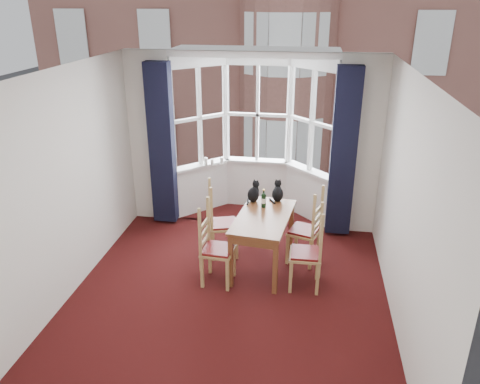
% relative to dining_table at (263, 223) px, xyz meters
% --- Properties ---
extents(floor, '(4.50, 4.50, 0.00)m').
position_rel_dining_table_xyz_m(floor, '(-0.35, -0.88, -0.68)').
color(floor, black).
rests_on(floor, ground).
extents(ceiling, '(4.50, 4.50, 0.00)m').
position_rel_dining_table_xyz_m(ceiling, '(-0.35, -0.88, 2.12)').
color(ceiling, white).
rests_on(ceiling, floor).
extents(wall_left, '(0.00, 4.50, 4.50)m').
position_rel_dining_table_xyz_m(wall_left, '(-2.35, -0.88, 0.72)').
color(wall_left, silver).
rests_on(wall_left, floor).
extents(wall_right, '(0.00, 4.50, 4.50)m').
position_rel_dining_table_xyz_m(wall_right, '(1.65, -0.88, 0.72)').
color(wall_right, silver).
rests_on(wall_right, floor).
extents(wall_near, '(4.00, 0.00, 4.00)m').
position_rel_dining_table_xyz_m(wall_near, '(-0.35, -3.13, 0.72)').
color(wall_near, silver).
rests_on(wall_near, floor).
extents(wall_back_pier_left, '(0.70, 0.12, 2.80)m').
position_rel_dining_table_xyz_m(wall_back_pier_left, '(-2.00, 1.37, 0.72)').
color(wall_back_pier_left, silver).
rests_on(wall_back_pier_left, floor).
extents(wall_back_pier_right, '(0.70, 0.12, 2.80)m').
position_rel_dining_table_xyz_m(wall_back_pier_right, '(1.30, 1.37, 0.72)').
color(wall_back_pier_right, silver).
rests_on(wall_back_pier_right, floor).
extents(bay_window, '(2.76, 0.94, 2.80)m').
position_rel_dining_table_xyz_m(bay_window, '(-0.35, 1.87, 0.72)').
color(bay_window, white).
rests_on(bay_window, floor).
extents(curtain_left, '(0.38, 0.22, 2.60)m').
position_rel_dining_table_xyz_m(curtain_left, '(-1.77, 1.19, 0.67)').
color(curtain_left, black).
rests_on(curtain_left, floor).
extents(curtain_right, '(0.38, 0.22, 2.60)m').
position_rel_dining_table_xyz_m(curtain_right, '(1.07, 1.19, 0.67)').
color(curtain_right, black).
rests_on(curtain_right, floor).
extents(dining_table, '(0.83, 1.35, 0.79)m').
position_rel_dining_table_xyz_m(dining_table, '(0.00, 0.00, 0.00)').
color(dining_table, brown).
rests_on(dining_table, floor).
extents(chair_left_near, '(0.43, 0.45, 0.92)m').
position_rel_dining_table_xyz_m(chair_left_near, '(-0.63, -0.46, -0.21)').
color(chair_left_near, tan).
rests_on(chair_left_near, floor).
extents(chair_left_far, '(0.50, 0.51, 0.92)m').
position_rel_dining_table_xyz_m(chair_left_far, '(-0.70, 0.25, -0.21)').
color(chair_left_far, tan).
rests_on(chair_left_far, floor).
extents(chair_right_near, '(0.40, 0.42, 0.92)m').
position_rel_dining_table_xyz_m(chair_right_near, '(0.68, -0.39, -0.21)').
color(chair_right_near, tan).
rests_on(chair_right_near, floor).
extents(chair_right_far, '(0.51, 0.52, 0.92)m').
position_rel_dining_table_xyz_m(chair_right_far, '(0.64, 0.22, -0.21)').
color(chair_right_far, tan).
rests_on(chair_right_far, floor).
extents(cat_left, '(0.23, 0.27, 0.32)m').
position_rel_dining_table_xyz_m(cat_left, '(-0.20, 0.47, 0.24)').
color(cat_left, black).
rests_on(cat_left, dining_table).
extents(cat_right, '(0.18, 0.24, 0.32)m').
position_rel_dining_table_xyz_m(cat_right, '(0.14, 0.55, 0.23)').
color(cat_right, black).
rests_on(cat_right, dining_table).
extents(wine_bottle, '(0.07, 0.07, 0.27)m').
position_rel_dining_table_xyz_m(wine_bottle, '(-0.03, 0.28, 0.23)').
color(wine_bottle, black).
rests_on(wine_bottle, dining_table).
extents(candle_tall, '(0.06, 0.06, 0.12)m').
position_rel_dining_table_xyz_m(candle_tall, '(-1.19, 1.72, 0.25)').
color(candle_tall, white).
rests_on(candle_tall, bay_window).
extents(candle_short, '(0.06, 0.06, 0.09)m').
position_rel_dining_table_xyz_m(candle_short, '(-1.08, 1.75, 0.24)').
color(candle_short, white).
rests_on(candle_short, bay_window).
extents(candle_extra, '(0.05, 0.05, 0.13)m').
position_rel_dining_table_xyz_m(candle_extra, '(-0.92, 1.77, 0.25)').
color(candle_extra, white).
rests_on(candle_extra, bay_window).
extents(street, '(80.00, 80.00, 0.00)m').
position_rel_dining_table_xyz_m(street, '(-0.35, 31.37, -6.68)').
color(street, '#333335').
rests_on(street, ground).
extents(tenement_building, '(18.40, 7.80, 15.20)m').
position_rel_dining_table_xyz_m(tenement_building, '(-0.35, 13.13, 0.92)').
color(tenement_building, '#8F564A').
rests_on(tenement_building, street).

